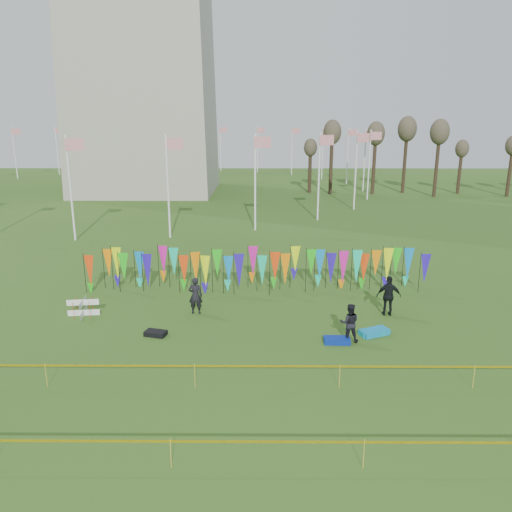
{
  "coord_description": "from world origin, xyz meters",
  "views": [
    {
      "loc": [
        0.35,
        -17.73,
        9.05
      ],
      "look_at": [
        0.19,
        6.0,
        2.56
      ],
      "focal_mm": 35.0,
      "sensor_mm": 36.0,
      "label": 1
    }
  ],
  "objects_px": {
    "box_kite": "(83,308)",
    "person_right": "(389,296)",
    "person_mid": "(349,323)",
    "kite_bag_teal": "(374,332)",
    "kite_bag_blue": "(337,340)",
    "person_left": "(195,296)",
    "kite_bag_black": "(156,333)",
    "kite_bag_turquoise": "(372,333)"
  },
  "relations": [
    {
      "from": "kite_bag_turquoise",
      "to": "box_kite",
      "type": "bearing_deg",
      "value": 170.91
    },
    {
      "from": "box_kite",
      "to": "person_right",
      "type": "distance_m",
      "value": 14.56
    },
    {
      "from": "box_kite",
      "to": "person_mid",
      "type": "distance_m",
      "value": 12.49
    },
    {
      "from": "person_left",
      "to": "kite_bag_teal",
      "type": "distance_m",
      "value": 8.49
    },
    {
      "from": "person_right",
      "to": "kite_bag_black",
      "type": "relative_size",
      "value": 2.14
    },
    {
      "from": "kite_bag_blue",
      "to": "kite_bag_black",
      "type": "relative_size",
      "value": 1.19
    },
    {
      "from": "kite_bag_turquoise",
      "to": "kite_bag_blue",
      "type": "bearing_deg",
      "value": -154.18
    },
    {
      "from": "person_mid",
      "to": "kite_bag_teal",
      "type": "relative_size",
      "value": 1.32
    },
    {
      "from": "person_left",
      "to": "kite_bag_black",
      "type": "xyz_separation_m",
      "value": [
        -1.43,
        -2.59,
        -0.8
      ]
    },
    {
      "from": "person_mid",
      "to": "kite_bag_teal",
      "type": "bearing_deg",
      "value": -145.92
    },
    {
      "from": "box_kite",
      "to": "kite_bag_teal",
      "type": "distance_m",
      "value": 13.58
    },
    {
      "from": "kite_bag_blue",
      "to": "person_left",
      "type": "bearing_deg",
      "value": 152.61
    },
    {
      "from": "person_left",
      "to": "kite_bag_turquoise",
      "type": "bearing_deg",
      "value": 165.83
    },
    {
      "from": "person_right",
      "to": "kite_bag_teal",
      "type": "relative_size",
      "value": 1.54
    },
    {
      "from": "box_kite",
      "to": "kite_bag_turquoise",
      "type": "xyz_separation_m",
      "value": [
        13.29,
        -2.13,
        -0.32
      ]
    },
    {
      "from": "person_left",
      "to": "kite_bag_turquoise",
      "type": "distance_m",
      "value": 8.38
    },
    {
      "from": "person_right",
      "to": "person_mid",
      "type": "bearing_deg",
      "value": 56.66
    },
    {
      "from": "person_mid",
      "to": "kite_bag_black",
      "type": "relative_size",
      "value": 1.85
    },
    {
      "from": "person_left",
      "to": "kite_bag_blue",
      "type": "height_order",
      "value": "person_left"
    },
    {
      "from": "box_kite",
      "to": "person_left",
      "type": "height_order",
      "value": "person_left"
    },
    {
      "from": "person_mid",
      "to": "kite_bag_teal",
      "type": "xyz_separation_m",
      "value": [
        1.24,
        0.67,
        -0.72
      ]
    },
    {
      "from": "person_left",
      "to": "person_right",
      "type": "height_order",
      "value": "person_right"
    },
    {
      "from": "person_right",
      "to": "kite_bag_black",
      "type": "distance_m",
      "value": 10.97
    },
    {
      "from": "kite_bag_teal",
      "to": "box_kite",
      "type": "bearing_deg",
      "value": 171.22
    },
    {
      "from": "person_left",
      "to": "kite_bag_black",
      "type": "height_order",
      "value": "person_left"
    },
    {
      "from": "kite_bag_black",
      "to": "person_left",
      "type": "bearing_deg",
      "value": 61.07
    },
    {
      "from": "kite_bag_blue",
      "to": "kite_bag_teal",
      "type": "height_order",
      "value": "kite_bag_teal"
    },
    {
      "from": "person_right",
      "to": "kite_bag_turquoise",
      "type": "height_order",
      "value": "person_right"
    },
    {
      "from": "box_kite",
      "to": "person_right",
      "type": "xyz_separation_m",
      "value": [
        14.55,
        0.2,
        0.55
      ]
    },
    {
      "from": "person_right",
      "to": "kite_bag_blue",
      "type": "bearing_deg",
      "value": 52.7
    },
    {
      "from": "person_right",
      "to": "kite_bag_blue",
      "type": "xyz_separation_m",
      "value": [
        -2.89,
        -3.11,
        -0.86
      ]
    },
    {
      "from": "person_right",
      "to": "kite_bag_blue",
      "type": "relative_size",
      "value": 1.8
    },
    {
      "from": "person_left",
      "to": "kite_bag_blue",
      "type": "distance_m",
      "value": 7.18
    },
    {
      "from": "person_mid",
      "to": "kite_bag_blue",
      "type": "distance_m",
      "value": 0.91
    },
    {
      "from": "kite_bag_blue",
      "to": "kite_bag_teal",
      "type": "bearing_deg",
      "value": 25.62
    },
    {
      "from": "box_kite",
      "to": "person_mid",
      "type": "height_order",
      "value": "person_mid"
    },
    {
      "from": "kite_bag_turquoise",
      "to": "person_left",
      "type": "bearing_deg",
      "value": 162.6
    },
    {
      "from": "kite_bag_blue",
      "to": "kite_bag_black",
      "type": "height_order",
      "value": "kite_bag_blue"
    },
    {
      "from": "kite_bag_black",
      "to": "person_mid",
      "type": "bearing_deg",
      "value": -3.54
    },
    {
      "from": "kite_bag_black",
      "to": "kite_bag_teal",
      "type": "relative_size",
      "value": 0.72
    },
    {
      "from": "kite_bag_turquoise",
      "to": "kite_bag_teal",
      "type": "relative_size",
      "value": 0.82
    },
    {
      "from": "box_kite",
      "to": "kite_bag_black",
      "type": "bearing_deg",
      "value": -29.78
    }
  ]
}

